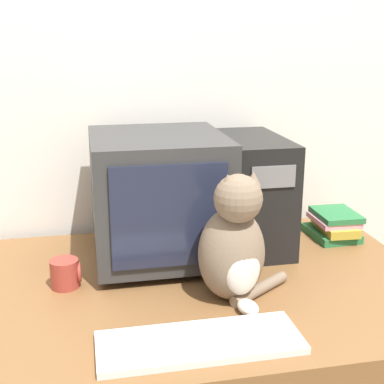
% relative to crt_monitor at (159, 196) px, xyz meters
% --- Properties ---
extents(wall_back, '(7.00, 0.05, 2.50)m').
position_rel_crt_monitor_xyz_m(wall_back, '(0.10, 0.34, 0.26)').
color(wall_back, silver).
rests_on(wall_back, ground_plane).
extents(crt_monitor, '(0.42, 0.46, 0.41)m').
position_rel_crt_monitor_xyz_m(crt_monitor, '(0.00, 0.00, 0.00)').
color(crt_monitor, '#333333').
rests_on(crt_monitor, desk).
extents(computer_tower, '(0.20, 0.41, 0.38)m').
position_rel_crt_monitor_xyz_m(computer_tower, '(0.34, 0.06, -0.02)').
color(computer_tower, black).
rests_on(computer_tower, desk).
extents(keyboard, '(0.49, 0.18, 0.02)m').
position_rel_crt_monitor_xyz_m(keyboard, '(0.02, -0.55, -0.20)').
color(keyboard, silver).
rests_on(keyboard, desk).
extents(cat, '(0.30, 0.25, 0.37)m').
position_rel_crt_monitor_xyz_m(cat, '(0.16, -0.33, -0.05)').
color(cat, '#7A6651').
rests_on(cat, desk).
extents(book_stack, '(0.17, 0.21, 0.10)m').
position_rel_crt_monitor_xyz_m(book_stack, '(0.65, 0.05, -0.17)').
color(book_stack, '#28703D').
rests_on(book_stack, desk).
extents(pen, '(0.15, 0.02, 0.01)m').
position_rel_crt_monitor_xyz_m(pen, '(-0.14, -0.46, -0.21)').
color(pen, navy).
rests_on(pen, desk).
extents(mug, '(0.09, 0.08, 0.09)m').
position_rel_crt_monitor_xyz_m(mug, '(-0.30, -0.16, -0.17)').
color(mug, '#9E382D').
rests_on(mug, desk).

